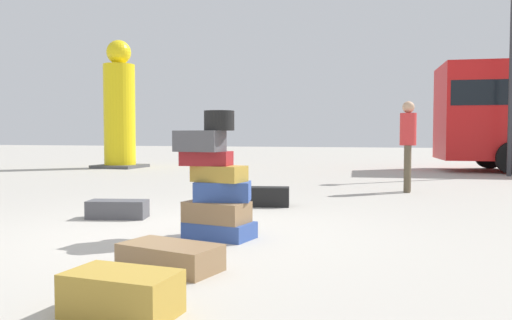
{
  "coord_description": "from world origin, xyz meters",
  "views": [
    {
      "loc": [
        2.34,
        -4.93,
        1.07
      ],
      "look_at": [
        0.49,
        1.3,
        0.75
      ],
      "focal_mm": 35.56,
      "sensor_mm": 36.0,
      "label": 1
    }
  ],
  "objects_px": {
    "suitcase_tower": "(216,186)",
    "suitcase_charcoal_foreground_far": "(118,209)",
    "suitcase_tan_white_trunk": "(122,294)",
    "suitcase_brown_right_side": "(170,257)",
    "lamp_post": "(512,32)",
    "suitcase_black_left_side": "(265,197)",
    "person_bearded_onlooker": "(408,138)",
    "yellow_dummy_statue": "(120,111)"
  },
  "relations": [
    {
      "from": "suitcase_tower",
      "to": "suitcase_charcoal_foreground_far",
      "type": "height_order",
      "value": "suitcase_tower"
    },
    {
      "from": "suitcase_tan_white_trunk",
      "to": "suitcase_brown_right_side",
      "type": "xyz_separation_m",
      "value": [
        -0.18,
        1.01,
        -0.03
      ]
    },
    {
      "from": "suitcase_tan_white_trunk",
      "to": "suitcase_charcoal_foreground_far",
      "type": "distance_m",
      "value": 3.66
    },
    {
      "from": "lamp_post",
      "to": "suitcase_tan_white_trunk",
      "type": "bearing_deg",
      "value": -109.4
    },
    {
      "from": "suitcase_tan_white_trunk",
      "to": "suitcase_black_left_side",
      "type": "relative_size",
      "value": 0.93
    },
    {
      "from": "suitcase_tower",
      "to": "person_bearded_onlooker",
      "type": "height_order",
      "value": "person_bearded_onlooker"
    },
    {
      "from": "suitcase_tan_white_trunk",
      "to": "person_bearded_onlooker",
      "type": "bearing_deg",
      "value": 80.88
    },
    {
      "from": "suitcase_brown_right_side",
      "to": "lamp_post",
      "type": "bearing_deg",
      "value": 81.04
    },
    {
      "from": "person_bearded_onlooker",
      "to": "yellow_dummy_statue",
      "type": "bearing_deg",
      "value": -113.8
    },
    {
      "from": "suitcase_tan_white_trunk",
      "to": "suitcase_brown_right_side",
      "type": "relative_size",
      "value": 0.83
    },
    {
      "from": "suitcase_tan_white_trunk",
      "to": "suitcase_black_left_side",
      "type": "xyz_separation_m",
      "value": [
        -0.42,
        4.69,
        0.01
      ]
    },
    {
      "from": "suitcase_charcoal_foreground_far",
      "to": "lamp_post",
      "type": "relative_size",
      "value": 0.13
    },
    {
      "from": "suitcase_black_left_side",
      "to": "yellow_dummy_statue",
      "type": "distance_m",
      "value": 10.27
    },
    {
      "from": "suitcase_tower",
      "to": "lamp_post",
      "type": "height_order",
      "value": "lamp_post"
    },
    {
      "from": "suitcase_tower",
      "to": "lamp_post",
      "type": "distance_m",
      "value": 11.02
    },
    {
      "from": "suitcase_charcoal_foreground_far",
      "to": "suitcase_black_left_side",
      "type": "height_order",
      "value": "suitcase_black_left_side"
    },
    {
      "from": "suitcase_tan_white_trunk",
      "to": "yellow_dummy_statue",
      "type": "relative_size",
      "value": 0.16
    },
    {
      "from": "suitcase_tower",
      "to": "suitcase_black_left_side",
      "type": "xyz_separation_m",
      "value": [
        -0.13,
        2.4,
        -0.39
      ]
    },
    {
      "from": "suitcase_tan_white_trunk",
      "to": "person_bearded_onlooker",
      "type": "xyz_separation_m",
      "value": [
        1.63,
        7.28,
        0.89
      ]
    },
    {
      "from": "suitcase_brown_right_side",
      "to": "suitcase_tower",
      "type": "bearing_deg",
      "value": 107.68
    },
    {
      "from": "suitcase_black_left_side",
      "to": "person_bearded_onlooker",
      "type": "relative_size",
      "value": 0.42
    },
    {
      "from": "suitcase_charcoal_foreground_far",
      "to": "lamp_post",
      "type": "distance_m",
      "value": 11.28
    },
    {
      "from": "suitcase_tower",
      "to": "suitcase_brown_right_side",
      "type": "relative_size",
      "value": 1.67
    },
    {
      "from": "person_bearded_onlooker",
      "to": "lamp_post",
      "type": "distance_m",
      "value": 5.88
    },
    {
      "from": "suitcase_tower",
      "to": "suitcase_tan_white_trunk",
      "type": "distance_m",
      "value": 2.34
    },
    {
      "from": "suitcase_charcoal_foreground_far",
      "to": "yellow_dummy_statue",
      "type": "bearing_deg",
      "value": 108.06
    },
    {
      "from": "suitcase_black_left_side",
      "to": "lamp_post",
      "type": "height_order",
      "value": "lamp_post"
    },
    {
      "from": "suitcase_tan_white_trunk",
      "to": "suitcase_charcoal_foreground_far",
      "type": "relative_size",
      "value": 0.88
    },
    {
      "from": "person_bearded_onlooker",
      "to": "lamp_post",
      "type": "height_order",
      "value": "lamp_post"
    },
    {
      "from": "person_bearded_onlooker",
      "to": "lamp_post",
      "type": "xyz_separation_m",
      "value": [
        2.54,
        4.57,
        2.69
      ]
    },
    {
      "from": "suitcase_tower",
      "to": "suitcase_brown_right_side",
      "type": "xyz_separation_m",
      "value": [
        0.11,
        -1.28,
        -0.43
      ]
    },
    {
      "from": "suitcase_charcoal_foreground_far",
      "to": "person_bearded_onlooker",
      "type": "distance_m",
      "value": 5.58
    },
    {
      "from": "suitcase_tower",
      "to": "suitcase_black_left_side",
      "type": "height_order",
      "value": "suitcase_tower"
    },
    {
      "from": "suitcase_tower",
      "to": "suitcase_brown_right_side",
      "type": "bearing_deg",
      "value": -85.23
    },
    {
      "from": "person_bearded_onlooker",
      "to": "yellow_dummy_statue",
      "type": "xyz_separation_m",
      "value": [
        -9.03,
        4.74,
        0.83
      ]
    },
    {
      "from": "suitcase_black_left_side",
      "to": "suitcase_tower",
      "type": "bearing_deg",
      "value": -98.43
    },
    {
      "from": "suitcase_tan_white_trunk",
      "to": "yellow_dummy_statue",
      "type": "bearing_deg",
      "value": 125.11
    },
    {
      "from": "suitcase_brown_right_side",
      "to": "suitcase_black_left_side",
      "type": "distance_m",
      "value": 3.69
    },
    {
      "from": "suitcase_brown_right_side",
      "to": "lamp_post",
      "type": "height_order",
      "value": "lamp_post"
    },
    {
      "from": "yellow_dummy_statue",
      "to": "suitcase_charcoal_foreground_far",
      "type": "bearing_deg",
      "value": -58.6
    },
    {
      "from": "suitcase_brown_right_side",
      "to": "suitcase_charcoal_foreground_far",
      "type": "xyz_separation_m",
      "value": [
        -1.77,
        2.08,
        0.01
      ]
    },
    {
      "from": "suitcase_tan_white_trunk",
      "to": "suitcase_black_left_side",
      "type": "distance_m",
      "value": 4.71
    }
  ]
}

